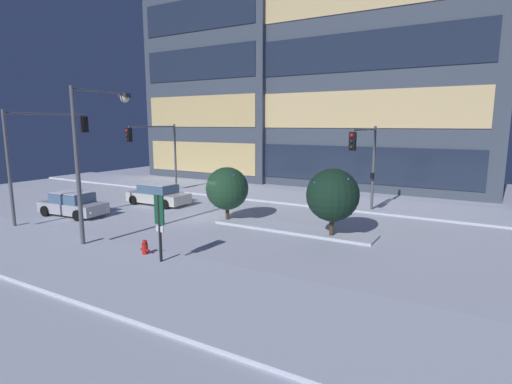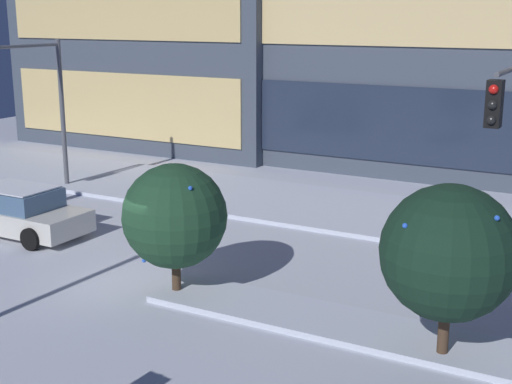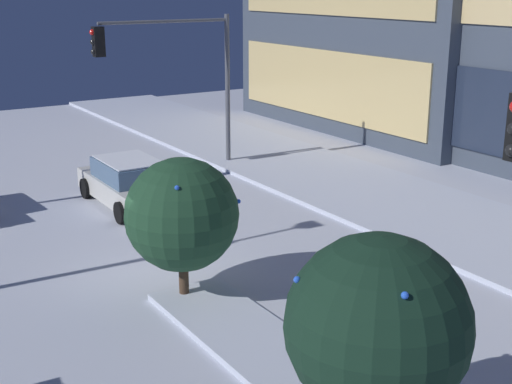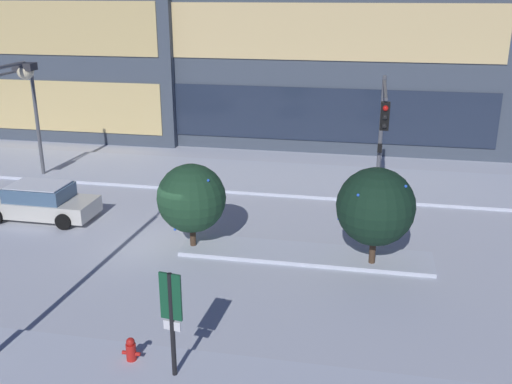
# 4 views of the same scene
# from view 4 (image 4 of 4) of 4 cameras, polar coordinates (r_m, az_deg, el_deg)

# --- Properties ---
(ground) EXTENTS (52.00, 52.00, 0.00)m
(ground) POSITION_cam_4_polar(r_m,az_deg,el_deg) (22.18, -9.11, -5.28)
(ground) COLOR silver
(curb_strip_far) EXTENTS (52.00, 5.20, 0.14)m
(curb_strip_far) POSITION_cam_4_polar(r_m,az_deg,el_deg) (30.16, -3.36, 1.70)
(curb_strip_far) COLOR silver
(curb_strip_far) RESTS_ON ground
(median_strip) EXTENTS (9.00, 1.80, 0.14)m
(median_strip) POSITION_cam_4_polar(r_m,az_deg,el_deg) (21.22, 4.80, -6.05)
(median_strip) COLOR silver
(median_strip) RESTS_ON ground
(car_far) EXTENTS (4.71, 2.13, 1.49)m
(car_far) POSITION_cam_4_polar(r_m,az_deg,el_deg) (25.94, -20.30, -0.92)
(car_far) COLOR silver
(car_far) RESTS_ON ground
(traffic_light_corner_far_right) EXTENTS (0.32, 5.19, 5.58)m
(traffic_light_corner_far_right) POSITION_cam_4_polar(r_m,az_deg,el_deg) (24.54, 12.25, 6.50)
(traffic_light_corner_far_right) COLOR #565960
(traffic_light_corner_far_right) RESTS_ON ground
(traffic_light_corner_far_left) EXTENTS (0.32, 5.39, 5.69)m
(traffic_light_corner_far_left) POSITION_cam_4_polar(r_m,az_deg,el_deg) (29.29, -23.08, 7.72)
(traffic_light_corner_far_left) COLOR #565960
(traffic_light_corner_far_left) RESTS_ON ground
(fire_hydrant) EXTENTS (0.48, 0.26, 0.78)m
(fire_hydrant) POSITION_cam_4_polar(r_m,az_deg,el_deg) (15.69, -12.09, -15.01)
(fire_hydrant) COLOR red
(fire_hydrant) RESTS_ON ground
(parking_info_sign) EXTENTS (0.55, 0.14, 2.89)m
(parking_info_sign) POSITION_cam_4_polar(r_m,az_deg,el_deg) (14.20, -8.24, -11.67)
(parking_info_sign) COLOR black
(parking_info_sign) RESTS_ON ground
(decorated_tree_median) EXTENTS (2.50, 2.50, 3.23)m
(decorated_tree_median) POSITION_cam_4_polar(r_m,az_deg,el_deg) (21.13, -6.32, -0.61)
(decorated_tree_median) COLOR #473323
(decorated_tree_median) RESTS_ON ground
(decorated_tree_left_of_median) EXTENTS (2.65, 2.65, 3.53)m
(decorated_tree_left_of_median) POSITION_cam_4_polar(r_m,az_deg,el_deg) (19.96, 11.59, -1.42)
(decorated_tree_left_of_median) COLOR #473323
(decorated_tree_left_of_median) RESTS_ON ground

